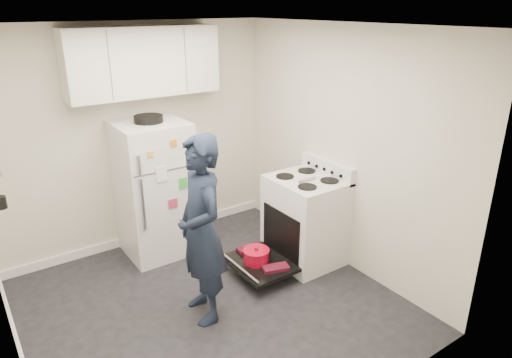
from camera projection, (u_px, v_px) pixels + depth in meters
room at (201, 186)px, 3.87m from camera, size 3.21×3.21×2.51m
electric_range at (304, 221)px, 4.92m from camera, size 0.66×0.76×1.10m
open_oven_door at (258, 260)px, 4.71m from camera, size 0.55×0.70×0.22m
refrigerator at (155, 189)px, 5.00m from camera, size 0.72×0.74×1.58m
upper_cabinets at (143, 62)px, 4.69m from camera, size 1.60×0.33×0.70m
person at (201, 231)px, 3.89m from camera, size 0.48×0.66×1.69m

